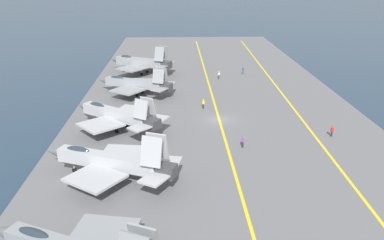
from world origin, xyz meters
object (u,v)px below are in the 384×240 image
parked_jet_second (111,161)px  crew_blue_vest (243,70)px  parked_jet_third (117,115)px  crew_white_vest (219,75)px  parked_jet_fifth (141,62)px  crew_purple_vest (243,141)px  crew_yellow_vest (203,103)px  parked_jet_fourth (136,84)px  crew_red_vest (332,131)px

parked_jet_second → crew_blue_vest: (49.57, -23.33, -1.41)m
parked_jet_third → crew_white_vest: parked_jet_third is taller
parked_jet_second → crew_blue_vest: bearing=-25.2°
parked_jet_second → crew_blue_vest: size_ratio=9.34×
crew_white_vest → parked_jet_fifth: bearing=72.9°
crew_white_vest → crew_purple_vest: bearing=179.3°
crew_yellow_vest → parked_jet_fourth: bearing=54.7°
crew_white_vest → crew_yellow_vest: bearing=166.7°
crew_blue_vest → crew_purple_vest: (-41.06, 6.55, -0.05)m
crew_blue_vest → crew_red_vest: size_ratio=1.08×
parked_jet_fifth → crew_blue_vest: 23.98m
crew_yellow_vest → crew_red_vest: 22.56m
parked_jet_third → crew_red_vest: parked_jet_third is taller
parked_jet_second → parked_jet_third: bearing=5.0°
parked_jet_fourth → parked_jet_fifth: (16.98, 0.30, 0.47)m
crew_blue_vest → crew_yellow_vest: crew_blue_vest is taller
parked_jet_second → crew_white_vest: size_ratio=9.78×
crew_red_vest → crew_blue_vest: bearing=10.8°
parked_jet_second → parked_jet_fifth: size_ratio=1.06×
crew_white_vest → crew_red_vest: crew_white_vest is taller
parked_jet_fifth → crew_white_vest: (-5.46, -17.78, -1.80)m
parked_jet_second → crew_yellow_vest: bearing=-26.1°
parked_jet_fifth → crew_red_vest: (-39.36, -31.06, -1.83)m
parked_jet_fifth → crew_white_vest: parked_jet_fifth is taller
parked_jet_fourth → crew_yellow_vest: (-8.94, -12.63, -1.33)m
parked_jet_fourth → crew_white_vest: size_ratio=9.16×
parked_jet_third → crew_white_vest: bearing=-32.1°
crew_blue_vest → crew_purple_vest: size_ratio=1.05×
crew_white_vest → crew_red_vest: (-33.90, -13.27, -0.03)m
crew_yellow_vest → crew_purple_vest: same height
parked_jet_second → crew_red_vest: 32.80m
crew_white_vest → parked_jet_fourth: bearing=123.4°
parked_jet_third → parked_jet_fourth: (18.26, -1.19, -0.09)m
crew_yellow_vest → crew_white_vest: size_ratio=1.00×
parked_jet_second → crew_yellow_vest: 28.24m
parked_jet_second → crew_purple_vest: bearing=-63.1°
crew_yellow_vest → crew_red_vest: crew_yellow_vest is taller
parked_jet_third → crew_white_vest: 35.18m
parked_jet_fourth → crew_purple_vest: bearing=-146.6°
parked_jet_fourth → crew_yellow_vest: parked_jet_fourth is taller
crew_red_vest → parked_jet_fourth: bearing=54.0°
crew_purple_vest → parked_jet_fifth: bearing=22.0°
parked_jet_fifth → crew_blue_vest: (-1.68, -23.85, -1.75)m
parked_jet_fifth → crew_purple_vest: (-42.74, -17.30, -1.80)m
crew_blue_vest → crew_yellow_vest: (-24.24, 10.92, -0.05)m
parked_jet_third → parked_jet_second: bearing=-175.0°
crew_purple_vest → crew_white_vest: 37.28m
parked_jet_second → crew_white_vest: 48.95m
parked_jet_fifth → parked_jet_second: bearing=-179.4°
parked_jet_second → crew_purple_vest: 18.87m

